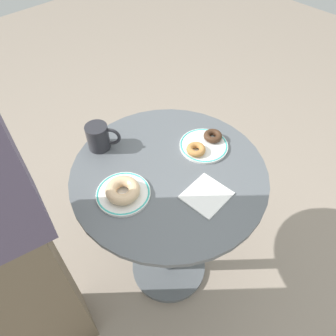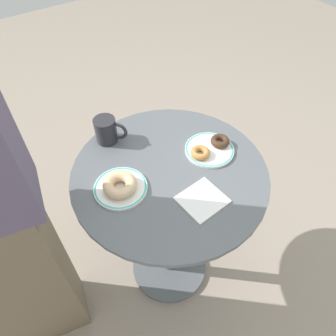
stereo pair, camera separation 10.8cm
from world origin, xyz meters
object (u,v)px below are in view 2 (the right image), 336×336
(plate_left, at_px, (121,188))
(plate_right, at_px, (209,149))
(paper_napkin, at_px, (202,200))
(donut_old_fashioned, at_px, (200,153))
(cafe_table, at_px, (169,212))
(donut_glazed, at_px, (120,185))
(coffee_mug, at_px, (107,130))
(donut_chocolate, at_px, (221,142))

(plate_left, bearing_deg, plate_right, -4.40)
(plate_left, relative_size, paper_napkin, 1.29)
(donut_old_fashioned, bearing_deg, plate_left, 173.57)
(cafe_table, xyz_separation_m, donut_glazed, (-0.18, 0.02, 0.28))
(donut_old_fashioned, xyz_separation_m, coffee_mug, (-0.23, 0.27, 0.03))
(cafe_table, relative_size, plate_right, 4.26)
(paper_napkin, bearing_deg, coffee_mug, 105.38)
(donut_chocolate, xyz_separation_m, donut_old_fashioned, (-0.10, -0.00, 0.00))
(donut_chocolate, distance_m, donut_old_fashioned, 0.10)
(plate_right, xyz_separation_m, donut_old_fashioned, (-0.05, -0.01, 0.02))
(donut_chocolate, distance_m, paper_napkin, 0.26)
(plate_left, distance_m, donut_old_fashioned, 0.31)
(paper_napkin, bearing_deg, donut_old_fashioned, 53.85)
(donut_glazed, bearing_deg, paper_napkin, -43.26)
(cafe_table, height_order, donut_chocolate, donut_chocolate)
(cafe_table, height_order, donut_old_fashioned, donut_old_fashioned)
(cafe_table, relative_size, donut_glazed, 6.84)
(donut_chocolate, xyz_separation_m, paper_napkin, (-0.21, -0.16, -0.02))
(plate_left, xyz_separation_m, donut_glazed, (-0.00, -0.00, 0.02))
(cafe_table, distance_m, plate_left, 0.31)
(donut_glazed, height_order, coffee_mug, coffee_mug)
(donut_old_fashioned, relative_size, coffee_mug, 0.65)
(paper_napkin, xyz_separation_m, coffee_mug, (-0.12, 0.42, 0.05))
(paper_napkin, bearing_deg, donut_chocolate, 36.64)
(plate_left, relative_size, donut_chocolate, 2.56)
(plate_left, xyz_separation_m, donut_chocolate, (0.40, -0.03, 0.02))
(cafe_table, relative_size, donut_old_fashioned, 11.05)
(cafe_table, distance_m, donut_glazed, 0.34)
(donut_chocolate, relative_size, donut_old_fashioned, 1.00)
(cafe_table, relative_size, coffee_mug, 7.21)
(plate_left, height_order, donut_old_fashioned, donut_old_fashioned)
(plate_right, bearing_deg, donut_chocolate, -6.69)
(plate_left, height_order, donut_glazed, donut_glazed)
(plate_right, height_order, donut_old_fashioned, donut_old_fashioned)
(cafe_table, relative_size, paper_napkin, 5.55)
(donut_old_fashioned, relative_size, paper_napkin, 0.50)
(plate_right, distance_m, donut_glazed, 0.36)
(cafe_table, bearing_deg, coffee_mug, 110.93)
(plate_left, xyz_separation_m, paper_napkin, (0.19, -0.19, -0.00))
(donut_old_fashioned, bearing_deg, coffee_mug, 130.63)
(donut_glazed, height_order, paper_napkin, donut_glazed)
(donut_chocolate, distance_m, coffee_mug, 0.42)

